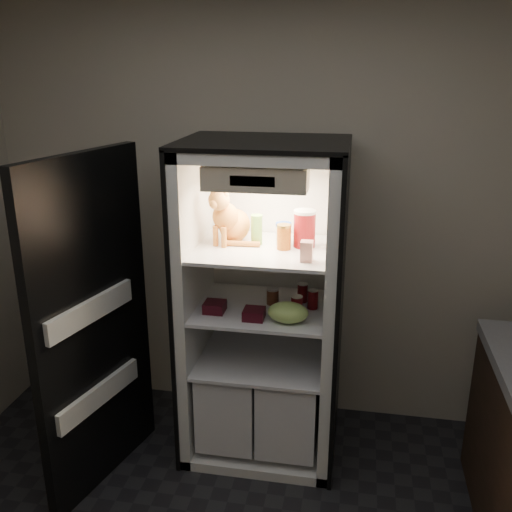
{
  "coord_description": "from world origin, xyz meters",
  "views": [
    {
      "loc": [
        0.5,
        -1.63,
        2.26
      ],
      "look_at": [
        -0.04,
        1.32,
        1.24
      ],
      "focal_mm": 40.0,
      "sensor_mm": 36.0,
      "label": 1
    }
  ],
  "objects_px": {
    "tabby_cat": "(230,220)",
    "soda_can_c": "(297,306)",
    "berry_box_right": "(254,314)",
    "condiment_jar": "(273,296)",
    "refrigerator": "(264,325)",
    "soda_can_b": "(313,299)",
    "grape_bag": "(288,312)",
    "parmesan_shaker": "(257,230)",
    "mayo_tub": "(283,233)",
    "berry_box_left": "(215,307)",
    "pepper_jar": "(304,229)",
    "soda_can_a": "(303,293)",
    "salsa_jar": "(284,237)",
    "cream_carton": "(307,251)"
  },
  "relations": [
    {
      "from": "soda_can_b",
      "to": "berry_box_left",
      "type": "relative_size",
      "value": 0.97
    },
    {
      "from": "mayo_tub",
      "to": "soda_can_b",
      "type": "distance_m",
      "value": 0.41
    },
    {
      "from": "tabby_cat",
      "to": "grape_bag",
      "type": "height_order",
      "value": "tabby_cat"
    },
    {
      "from": "refrigerator",
      "to": "soda_can_b",
      "type": "distance_m",
      "value": 0.35
    },
    {
      "from": "berry_box_right",
      "to": "condiment_jar",
      "type": "bearing_deg",
      "value": 72.72
    },
    {
      "from": "mayo_tub",
      "to": "refrigerator",
      "type": "bearing_deg",
      "value": -165.07
    },
    {
      "from": "parmesan_shaker",
      "to": "soda_can_b",
      "type": "height_order",
      "value": "parmesan_shaker"
    },
    {
      "from": "refrigerator",
      "to": "soda_can_a",
      "type": "xyz_separation_m",
      "value": [
        0.22,
        0.05,
        0.2
      ]
    },
    {
      "from": "soda_can_a",
      "to": "grape_bag",
      "type": "height_order",
      "value": "soda_can_a"
    },
    {
      "from": "tabby_cat",
      "to": "cream_carton",
      "type": "relative_size",
      "value": 3.33
    },
    {
      "from": "mayo_tub",
      "to": "salsa_jar",
      "type": "xyz_separation_m",
      "value": [
        0.01,
        -0.09,
        0.01
      ]
    },
    {
      "from": "parmesan_shaker",
      "to": "soda_can_a",
      "type": "xyz_separation_m",
      "value": [
        0.26,
        0.05,
        -0.38
      ]
    },
    {
      "from": "grape_bag",
      "to": "salsa_jar",
      "type": "bearing_deg",
      "value": 106.16
    },
    {
      "from": "pepper_jar",
      "to": "soda_can_c",
      "type": "height_order",
      "value": "pepper_jar"
    },
    {
      "from": "tabby_cat",
      "to": "pepper_jar",
      "type": "height_order",
      "value": "tabby_cat"
    },
    {
      "from": "condiment_jar",
      "to": "berry_box_left",
      "type": "height_order",
      "value": "condiment_jar"
    },
    {
      "from": "berry_box_left",
      "to": "berry_box_right",
      "type": "height_order",
      "value": "same"
    },
    {
      "from": "soda_can_c",
      "to": "berry_box_right",
      "type": "relative_size",
      "value": 1.05
    },
    {
      "from": "grape_bag",
      "to": "berry_box_left",
      "type": "bearing_deg",
      "value": 172.23
    },
    {
      "from": "cream_carton",
      "to": "grape_bag",
      "type": "bearing_deg",
      "value": -177.22
    },
    {
      "from": "pepper_jar",
      "to": "berry_box_left",
      "type": "distance_m",
      "value": 0.66
    },
    {
      "from": "grape_bag",
      "to": "parmesan_shaker",
      "type": "bearing_deg",
      "value": 131.88
    },
    {
      "from": "cream_carton",
      "to": "berry_box_right",
      "type": "height_order",
      "value": "cream_carton"
    },
    {
      "from": "tabby_cat",
      "to": "parmesan_shaker",
      "type": "xyz_separation_m",
      "value": [
        0.16,
        -0.01,
        -0.05
      ]
    },
    {
      "from": "mayo_tub",
      "to": "salsa_jar",
      "type": "height_order",
      "value": "salsa_jar"
    },
    {
      "from": "refrigerator",
      "to": "berry_box_right",
      "type": "xyz_separation_m",
      "value": [
        -0.02,
        -0.24,
        0.18
      ]
    },
    {
      "from": "pepper_jar",
      "to": "soda_can_a",
      "type": "bearing_deg",
      "value": 96.5
    },
    {
      "from": "tabby_cat",
      "to": "soda_can_b",
      "type": "distance_m",
      "value": 0.65
    },
    {
      "from": "cream_carton",
      "to": "mayo_tub",
      "type": "bearing_deg",
      "value": 120.46
    },
    {
      "from": "soda_can_c",
      "to": "berry_box_right",
      "type": "height_order",
      "value": "soda_can_c"
    },
    {
      "from": "soda_can_c",
      "to": "condiment_jar",
      "type": "relative_size",
      "value": 1.23
    },
    {
      "from": "parmesan_shaker",
      "to": "refrigerator",
      "type": "bearing_deg",
      "value": 5.4
    },
    {
      "from": "mayo_tub",
      "to": "soda_can_b",
      "type": "relative_size",
      "value": 1.12
    },
    {
      "from": "tabby_cat",
      "to": "mayo_tub",
      "type": "xyz_separation_m",
      "value": [
        0.3,
        0.02,
        -0.07
      ]
    },
    {
      "from": "parmesan_shaker",
      "to": "cream_carton",
      "type": "xyz_separation_m",
      "value": [
        0.3,
        -0.23,
        -0.03
      ]
    },
    {
      "from": "salsa_jar",
      "to": "pepper_jar",
      "type": "height_order",
      "value": "pepper_jar"
    },
    {
      "from": "salsa_jar",
      "to": "soda_can_c",
      "type": "height_order",
      "value": "salsa_jar"
    },
    {
      "from": "refrigerator",
      "to": "berry_box_left",
      "type": "bearing_deg",
      "value": -143.35
    },
    {
      "from": "soda_can_b",
      "to": "soda_can_c",
      "type": "xyz_separation_m",
      "value": [
        -0.08,
        -0.13,
        0.0
      ]
    },
    {
      "from": "mayo_tub",
      "to": "condiment_jar",
      "type": "distance_m",
      "value": 0.37
    },
    {
      "from": "soda_can_c",
      "to": "condiment_jar",
      "type": "distance_m",
      "value": 0.21
    },
    {
      "from": "pepper_jar",
      "to": "berry_box_right",
      "type": "bearing_deg",
      "value": -134.63
    },
    {
      "from": "berry_box_right",
      "to": "refrigerator",
      "type": "bearing_deg",
      "value": 86.36
    },
    {
      "from": "soda_can_b",
      "to": "mayo_tub",
      "type": "bearing_deg",
      "value": 159.78
    },
    {
      "from": "condiment_jar",
      "to": "grape_bag",
      "type": "bearing_deg",
      "value": -62.3
    },
    {
      "from": "tabby_cat",
      "to": "soda_can_c",
      "type": "relative_size",
      "value": 2.97
    },
    {
      "from": "condiment_jar",
      "to": "berry_box_left",
      "type": "distance_m",
      "value": 0.34
    },
    {
      "from": "refrigerator",
      "to": "pepper_jar",
      "type": "height_order",
      "value": "refrigerator"
    },
    {
      "from": "refrigerator",
      "to": "soda_can_c",
      "type": "distance_m",
      "value": 0.34
    },
    {
      "from": "condiment_jar",
      "to": "soda_can_a",
      "type": "bearing_deg",
      "value": 21.53
    }
  ]
}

